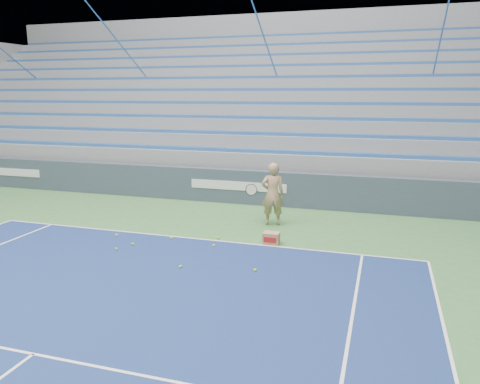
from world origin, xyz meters
name	(u,v)px	position (x,y,z in m)	size (l,w,h in m)	color
sponsor_barrier	(239,187)	(0.00, 15.88, 0.55)	(30.00, 0.32, 1.10)	#364253
bleachers	(279,121)	(0.00, 21.60, 2.36)	(31.00, 9.15, 7.30)	gray
tennis_player	(272,194)	(1.62, 13.72, 0.86)	(0.97, 0.91, 1.71)	tan
ball_box	(271,238)	(2.00, 12.07, 0.14)	(0.39, 0.31, 0.29)	#AC7F53
tennis_ball_0	(214,246)	(0.76, 11.46, 0.03)	(0.07, 0.07, 0.07)	#AAD62B
tennis_ball_1	(117,235)	(-1.86, 11.50, 0.03)	(0.07, 0.07, 0.07)	#AAD62B
tennis_ball_2	(180,267)	(0.58, 9.98, 0.03)	(0.07, 0.07, 0.07)	#AAD62B
tennis_ball_3	(133,244)	(-1.10, 10.99, 0.03)	(0.07, 0.07, 0.07)	#AAD62B
tennis_ball_4	(116,249)	(-1.28, 10.56, 0.03)	(0.07, 0.07, 0.07)	#AAD62B
tennis_ball_5	(255,270)	(2.10, 10.25, 0.03)	(0.07, 0.07, 0.07)	#AAD62B
tennis_ball_6	(171,238)	(-0.43, 11.69, 0.03)	(0.07, 0.07, 0.07)	#AAD62B
tennis_ball_7	(218,238)	(0.66, 12.06, 0.03)	(0.07, 0.07, 0.07)	#AAD62B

